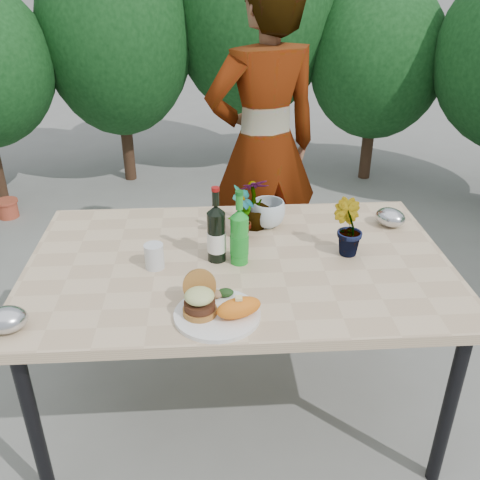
{
  "coord_description": "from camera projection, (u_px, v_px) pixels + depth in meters",
  "views": [
    {
      "loc": [
        -0.11,
        -1.76,
        1.78
      ],
      "look_at": [
        0.0,
        -0.08,
        0.88
      ],
      "focal_mm": 40.0,
      "sensor_mm": 36.0,
      "label": 1
    }
  ],
  "objects": [
    {
      "name": "grilled_veg",
      "position": [
        222.0,
        293.0,
        1.79
      ],
      "size": [
        0.08,
        0.05,
        0.03
      ],
      "color": "olive",
      "rests_on": "dinner_plate"
    },
    {
      "name": "blue_bowl",
      "position": [
        268.0,
        214.0,
        2.27
      ],
      "size": [
        0.16,
        0.16,
        0.11
      ],
      "primitive_type": "imported",
      "rotation": [
        0.0,
        0.0,
        -0.07
      ],
      "color": "silver",
      "rests_on": "patio_table"
    },
    {
      "name": "seedling_left",
      "position": [
        243.0,
        213.0,
        2.14
      ],
      "size": [
        0.13,
        0.14,
        0.23
      ],
      "primitive_type": "imported",
      "rotation": [
        0.0,
        0.0,
        1.02
      ],
      "color": "#275C1F",
      "rests_on": "patio_table"
    },
    {
      "name": "burger_stack",
      "position": [
        200.0,
        298.0,
        1.7
      ],
      "size": [
        0.11,
        0.16,
        0.11
      ],
      "color": "#B7722D",
      "rests_on": "dinner_plate"
    },
    {
      "name": "sweet_potato",
      "position": [
        239.0,
        308.0,
        1.68
      ],
      "size": [
        0.17,
        0.12,
        0.06
      ],
      "primitive_type": "ellipsoid",
      "rotation": [
        0.0,
        0.0,
        0.35
      ],
      "color": "orange",
      "rests_on": "dinner_plate"
    },
    {
      "name": "foil_packet_right",
      "position": [
        390.0,
        217.0,
        2.28
      ],
      "size": [
        0.17,
        0.17,
        0.08
      ],
      "primitive_type": "ellipsoid",
      "rotation": [
        0.0,
        0.0,
        2.24
      ],
      "color": "#B9BAC0",
      "rests_on": "patio_table"
    },
    {
      "name": "shrub_hedge",
      "position": [
        266.0,
        73.0,
        3.15
      ],
      "size": [
        7.04,
        5.17,
        2.28
      ],
      "color": "#382316",
      "rests_on": "ground"
    },
    {
      "name": "patio_table",
      "position": [
        239.0,
        273.0,
        2.06
      ],
      "size": [
        1.6,
        1.0,
        0.75
      ],
      "color": "#CDAF89",
      "rests_on": "ground"
    },
    {
      "name": "foil_packet_left",
      "position": [
        6.0,
        320.0,
        1.64
      ],
      "size": [
        0.14,
        0.12,
        0.08
      ],
      "primitive_type": "ellipsoid",
      "rotation": [
        0.0,
        0.0,
        0.11
      ],
      "color": "#B4B6BC",
      "rests_on": "patio_table"
    },
    {
      "name": "ground",
      "position": [
        239.0,
        405.0,
        2.39
      ],
      "size": [
        80.0,
        80.0,
        0.0
      ],
      "primitive_type": "plane",
      "color": "slate",
      "rests_on": "ground"
    },
    {
      "name": "person",
      "position": [
        264.0,
        148.0,
        2.83
      ],
      "size": [
        0.74,
        0.59,
        1.75
      ],
      "primitive_type": "imported",
      "rotation": [
        0.0,
        0.0,
        3.45
      ],
      "color": "#9A5F4D",
      "rests_on": "ground"
    },
    {
      "name": "sparkling_water",
      "position": [
        239.0,
        237.0,
        1.97
      ],
      "size": [
        0.07,
        0.07,
        0.29
      ],
      "rotation": [
        0.0,
        0.0,
        0.38
      ],
      "color": "#1A9327",
      "rests_on": "patio_table"
    },
    {
      "name": "terracotta_pot",
      "position": [
        7.0,
        208.0,
        4.07
      ],
      "size": [
        0.17,
        0.17,
        0.14
      ],
      "color": "#B8482F",
      "rests_on": "ground"
    },
    {
      "name": "dinner_plate",
      "position": [
        217.0,
        315.0,
        1.71
      ],
      "size": [
        0.28,
        0.28,
        0.01
      ],
      "primitive_type": "cylinder",
      "color": "white",
      "rests_on": "patio_table"
    },
    {
      "name": "plastic_cup",
      "position": [
        154.0,
        256.0,
        1.97
      ],
      "size": [
        0.07,
        0.07,
        0.09
      ],
      "primitive_type": "cylinder",
      "color": "silver",
      "rests_on": "patio_table"
    },
    {
      "name": "wine_bottle",
      "position": [
        216.0,
        234.0,
        1.99
      ],
      "size": [
        0.07,
        0.07,
        0.3
      ],
      "rotation": [
        0.0,
        0.0,
        0.07
      ],
      "color": "black",
      "rests_on": "patio_table"
    },
    {
      "name": "seedling_right",
      "position": [
        255.0,
        203.0,
        2.23
      ],
      "size": [
        0.15,
        0.15,
        0.22
      ],
      "primitive_type": "imported",
      "rotation": [
        0.0,
        0.0,
        3.42
      ],
      "color": "#2A571D",
      "rests_on": "patio_table"
    },
    {
      "name": "seedling_mid",
      "position": [
        347.0,
        228.0,
        2.03
      ],
      "size": [
        0.15,
        0.15,
        0.22
      ],
      "primitive_type": "imported",
      "rotation": [
        0.0,
        0.0,
        2.35
      ],
      "color": "#2C591E",
      "rests_on": "patio_table"
    }
  ]
}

